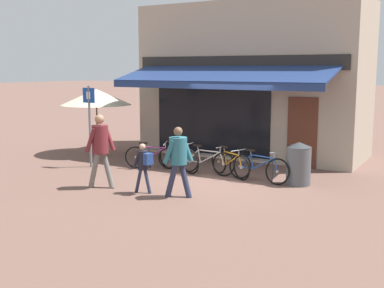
% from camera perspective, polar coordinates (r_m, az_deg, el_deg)
% --- Properties ---
extents(ground_plane, '(160.00, 160.00, 0.00)m').
position_cam_1_polar(ground_plane, '(12.73, 2.30, -4.38)').
color(ground_plane, brown).
extents(shop_front, '(7.44, 4.86, 5.05)m').
position_cam_1_polar(shop_front, '(16.67, 7.27, 7.46)').
color(shop_front, tan).
rests_on(shop_front, ground_plane).
extents(bike_rack_rail, '(4.04, 0.04, 0.57)m').
position_cam_1_polar(bike_rack_rail, '(13.54, 1.69, -1.49)').
color(bike_rack_rail, '#47494F').
rests_on(bike_rack_rail, ground_plane).
extents(bicycle_purple, '(1.60, 0.72, 0.82)m').
position_cam_1_polar(bicycle_purple, '(14.19, -4.72, -1.52)').
color(bicycle_purple, black).
rests_on(bicycle_purple, ground_plane).
extents(bicycle_red, '(1.67, 0.71, 0.87)m').
position_cam_1_polar(bicycle_red, '(13.80, -1.64, -1.70)').
color(bicycle_red, black).
rests_on(bicycle_red, ground_plane).
extents(bicycle_silver, '(1.78, 0.52, 0.82)m').
position_cam_1_polar(bicycle_silver, '(13.45, 1.61, -2.06)').
color(bicycle_silver, black).
rests_on(bicycle_silver, ground_plane).
extents(bicycle_orange, '(1.55, 0.84, 0.82)m').
position_cam_1_polar(bicycle_orange, '(13.16, 4.49, -2.33)').
color(bicycle_orange, black).
rests_on(bicycle_orange, ground_plane).
extents(bicycle_blue, '(1.81, 0.52, 0.85)m').
position_cam_1_polar(bicycle_blue, '(12.68, 7.85, -2.79)').
color(bicycle_blue, black).
rests_on(bicycle_blue, ground_plane).
extents(pedestrian_adult, '(0.60, 0.64, 1.65)m').
position_cam_1_polar(pedestrian_adult, '(10.93, -1.65, -1.33)').
color(pedestrian_adult, '#282D47').
rests_on(pedestrian_adult, ground_plane).
extents(pedestrian_child, '(0.50, 0.33, 1.20)m').
position_cam_1_polar(pedestrian_child, '(11.39, -5.77, -2.17)').
color(pedestrian_child, '#282D47').
rests_on(pedestrian_child, ground_plane).
extents(pedestrian_second_adult, '(0.63, 0.64, 1.85)m').
position_cam_1_polar(pedestrian_second_adult, '(11.99, -10.82, 0.06)').
color(pedestrian_second_adult, slate).
rests_on(pedestrian_second_adult, ground_plane).
extents(litter_bin, '(0.63, 0.63, 1.10)m').
position_cam_1_polar(litter_bin, '(12.48, 12.53, -2.27)').
color(litter_bin, '#515459').
rests_on(litter_bin, ground_plane).
extents(parking_sign, '(0.44, 0.07, 2.43)m').
position_cam_1_polar(parking_sign, '(14.60, -12.05, 3.07)').
color(parking_sign, slate).
rests_on(parking_sign, ground_plane).
extents(cafe_parasol, '(2.40, 2.40, 2.24)m').
position_cam_1_polar(cafe_parasol, '(16.88, -11.28, 5.46)').
color(cafe_parasol, '#4C3D2D').
rests_on(cafe_parasol, ground_plane).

